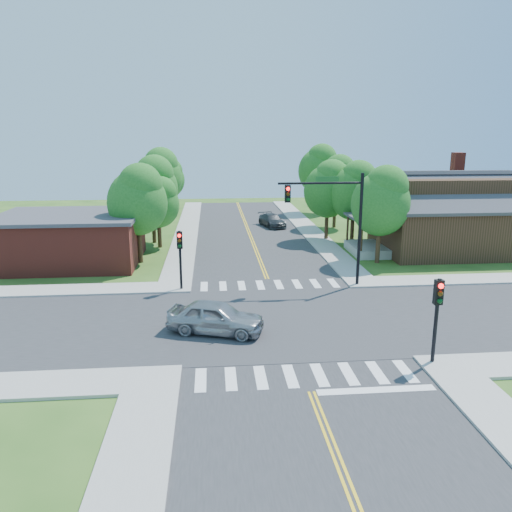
{
  "coord_description": "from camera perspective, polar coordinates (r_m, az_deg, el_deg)",
  "views": [
    {
      "loc": [
        -3.62,
        -24.35,
        9.62
      ],
      "look_at": [
        -0.96,
        5.3,
        2.2
      ],
      "focal_mm": 35.0,
      "sensor_mm": 36.0,
      "label": 1
    }
  ],
  "objects": [
    {
      "name": "tree_w_c",
      "position": [
        52.99,
        -10.98,
        9.11
      ],
      "size": [
        4.8,
        4.56,
        8.16
      ],
      "color": "#382314",
      "rests_on": "ground"
    },
    {
      "name": "tree_w_b",
      "position": [
        44.73,
        -11.74,
        7.89
      ],
      "size": [
        4.57,
        4.34,
        7.77
      ],
      "color": "#382314",
      "rests_on": "ground"
    },
    {
      "name": "sidewalk_nw",
      "position": [
        43.05,
        -21.45,
        0.19
      ],
      "size": [
        40.0,
        40.0,
        0.14
      ],
      "color": "#9E9B93",
      "rests_on": "ground"
    },
    {
      "name": "building_nw",
      "position": [
        39.77,
        -20.47,
        1.89
      ],
      "size": [
        10.4,
        8.4,
        3.73
      ],
      "color": "maroon",
      "rests_on": "ground"
    },
    {
      "name": "crosswalk_north",
      "position": [
        32.22,
        1.55,
        -3.3
      ],
      "size": [
        8.85,
        2.0,
        0.01
      ],
      "color": "white",
      "rests_on": "ground"
    },
    {
      "name": "tree_e_a",
      "position": [
        37.92,
        14.22,
        6.29
      ],
      "size": [
        4.32,
        4.11,
        7.35
      ],
      "color": "#382314",
      "rests_on": "ground"
    },
    {
      "name": "road_ns",
      "position": [
        26.42,
        3.12,
        -7.33
      ],
      "size": [
        10.0,
        90.0,
        0.04
      ],
      "primitive_type": "cube",
      "color": "#2D2D30",
      "rests_on": "ground"
    },
    {
      "name": "tree_e_c",
      "position": [
        51.75,
        9.2,
        8.59
      ],
      "size": [
        4.41,
        4.18,
        7.49
      ],
      "color": "#382314",
      "rests_on": "ground"
    },
    {
      "name": "ground",
      "position": [
        26.43,
        3.12,
        -7.37
      ],
      "size": [
        100.0,
        100.0,
        0.0
      ],
      "primitive_type": "plane",
      "color": "#2D531A",
      "rests_on": "ground"
    },
    {
      "name": "signal_pole_se",
      "position": [
        22.01,
        20.04,
        -5.32
      ],
      "size": [
        0.34,
        0.42,
        3.8
      ],
      "color": "black",
      "rests_on": "ground"
    },
    {
      "name": "intersection_patch",
      "position": [
        26.43,
        3.12,
        -7.37
      ],
      "size": [
        10.2,
        10.2,
        0.06
      ],
      "primitive_type": "cube",
      "color": "#2D2D30",
      "rests_on": "ground"
    },
    {
      "name": "tree_e_d",
      "position": [
        60.86,
        7.27,
        9.96
      ],
      "size": [
        4.9,
        4.65,
        8.32
      ],
      "color": "#382314",
      "rests_on": "ground"
    },
    {
      "name": "car_dgrey",
      "position": [
        51.99,
        1.84,
        4.04
      ],
      "size": [
        4.0,
        5.32,
        1.29
      ],
      "primitive_type": "imported",
      "rotation": [
        0.0,
        0.0,
        0.26
      ],
      "color": "#333639",
      "rests_on": "ground"
    },
    {
      "name": "crosswalk_south",
      "position": [
        20.84,
        5.61,
        -13.42
      ],
      "size": [
        8.85,
        2.0,
        0.01
      ],
      "color": "white",
      "rests_on": "ground"
    },
    {
      "name": "centerline",
      "position": [
        26.42,
        3.12,
        -7.27
      ],
      "size": [
        0.3,
        90.0,
        0.01
      ],
      "color": "yellow",
      "rests_on": "ground"
    },
    {
      "name": "car_silver",
      "position": [
        24.59,
        -4.63,
        -7.06
      ],
      "size": [
        4.69,
        5.85,
        1.61
      ],
      "primitive_type": "imported",
      "rotation": [
        0.0,
        0.0,
        1.26
      ],
      "color": "#9FA2A6",
      "rests_on": "ground"
    },
    {
      "name": "stop_bar",
      "position": [
        20.26,
        13.57,
        -14.77
      ],
      "size": [
        4.6,
        0.45,
        0.09
      ],
      "primitive_type": "cube",
      "color": "white",
      "rests_on": "ground"
    },
    {
      "name": "signal_mast_ne",
      "position": [
        31.24,
        8.92,
        5.04
      ],
      "size": [
        5.3,
        0.42,
        7.2
      ],
      "color": "black",
      "rests_on": "ground"
    },
    {
      "name": "road_ew",
      "position": [
        26.42,
        3.12,
        -7.32
      ],
      "size": [
        90.0,
        10.0,
        0.04
      ],
      "primitive_type": "cube",
      "color": "#2D2D30",
      "rests_on": "ground"
    },
    {
      "name": "signal_pole_nw",
      "position": [
        30.79,
        -8.69,
        0.77
      ],
      "size": [
        0.34,
        0.42,
        3.8
      ],
      "color": "black",
      "rests_on": "ground"
    },
    {
      "name": "tree_house",
      "position": [
        45.43,
        8.32,
        7.74
      ],
      "size": [
        4.3,
        4.09,
        7.31
      ],
      "color": "#382314",
      "rests_on": "ground"
    },
    {
      "name": "tree_w_d",
      "position": [
        61.66,
        -9.9,
        8.85
      ],
      "size": [
        3.87,
        3.68,
        6.58
      ],
      "color": "#382314",
      "rests_on": "ground"
    },
    {
      "name": "sidewalk_ne",
      "position": [
        45.64,
        20.21,
        1.04
      ],
      "size": [
        40.0,
        40.0,
        0.14
      ],
      "color": "#9E9B93",
      "rests_on": "ground"
    },
    {
      "name": "tree_e_b",
      "position": [
        44.42,
        11.26,
        7.5
      ],
      "size": [
        4.31,
        4.09,
        7.33
      ],
      "color": "#382314",
      "rests_on": "ground"
    },
    {
      "name": "tree_w_a",
      "position": [
        37.85,
        -13.31,
        6.46
      ],
      "size": [
        4.4,
        4.18,
        7.48
      ],
      "color": "#382314",
      "rests_on": "ground"
    },
    {
      "name": "house_ne",
      "position": [
        43.35,
        20.6,
        4.75
      ],
      "size": [
        13.05,
        8.8,
        7.11
      ],
      "color": "#2F2010",
      "rests_on": "ground"
    },
    {
      "name": "tree_bldg",
      "position": [
        42.83,
        -11.04,
        6.16
      ],
      "size": [
        3.57,
        3.39,
        6.07
      ],
      "color": "#382314",
      "rests_on": "ground"
    }
  ]
}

